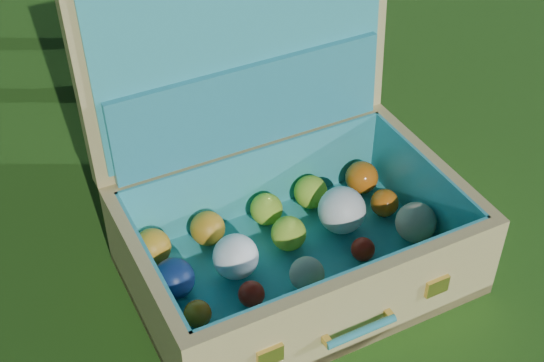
% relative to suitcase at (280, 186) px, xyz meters
% --- Properties ---
extents(ground, '(60.00, 60.00, 0.00)m').
position_rel_suitcase_xyz_m(ground, '(-0.04, -0.08, -0.18)').
color(ground, '#215114').
rests_on(ground, ground).
extents(suitcase, '(0.72, 0.59, 0.62)m').
position_rel_suitcase_xyz_m(suitcase, '(0.00, 0.00, 0.00)').
color(suitcase, tan).
rests_on(suitcase, ground).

